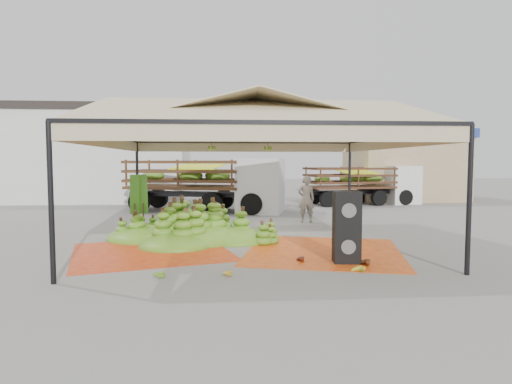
{
  "coord_description": "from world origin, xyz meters",
  "views": [
    {
      "loc": [
        -0.87,
        -12.05,
        2.25
      ],
      "look_at": [
        0.2,
        1.5,
        1.3
      ],
      "focal_mm": 30.0,
      "sensor_mm": 36.0,
      "label": 1
    }
  ],
  "objects": [
    {
      "name": "hand_yellow_b",
      "position": [
        1.85,
        -3.7,
        0.09
      ],
      "size": [
        0.54,
        0.53,
        0.19
      ],
      "primitive_type": "ellipsoid",
      "rotation": [
        0.0,
        0.0,
        0.71
      ],
      "color": "gold",
      "rests_on": "ground"
    },
    {
      "name": "banana_leaves",
      "position": [
        -3.7,
        1.93,
        0.0
      ],
      "size": [
        0.96,
        1.36,
        3.7
      ],
      "primitive_type": null,
      "color": "#2F751F",
      "rests_on": "ground"
    },
    {
      "name": "ground",
      "position": [
        0.0,
        0.0,
        0.0
      ],
      "size": [
        90.0,
        90.0,
        0.0
      ],
      "primitive_type": "plane",
      "color": "slate",
      "rests_on": "ground"
    },
    {
      "name": "hanging_bunches",
      "position": [
        -0.4,
        -0.57,
        2.62
      ],
      "size": [
        1.74,
        0.24,
        0.2
      ],
      "color": "#366F17",
      "rests_on": "ground"
    },
    {
      "name": "speaker_stack",
      "position": [
        1.9,
        -2.77,
        0.8
      ],
      "size": [
        0.63,
        0.57,
        1.6
      ],
      "rotation": [
        0.0,
        0.0,
        -0.11
      ],
      "color": "black",
      "rests_on": "ground"
    },
    {
      "name": "tarp_right",
      "position": [
        1.68,
        -1.56,
        0.01
      ],
      "size": [
        4.62,
        4.76,
        0.01
      ],
      "primitive_type": "cube",
      "rotation": [
        0.0,
        0.0,
        -0.25
      ],
      "color": "orange",
      "rests_on": "ground"
    },
    {
      "name": "building_tan",
      "position": [
        10.0,
        13.0,
        2.07
      ],
      "size": [
        6.3,
        5.3,
        4.1
      ],
      "color": "tan",
      "rests_on": "ground"
    },
    {
      "name": "hand_red_b",
      "position": [
        2.14,
        -3.12,
        0.1
      ],
      "size": [
        0.52,
        0.45,
        0.21
      ],
      "primitive_type": "ellipsoid",
      "rotation": [
        0.0,
        0.0,
        0.18
      ],
      "color": "#542A13",
      "rests_on": "ground"
    },
    {
      "name": "banana_heap",
      "position": [
        -1.74,
        0.27,
        0.54
      ],
      "size": [
        5.33,
        4.52,
        1.07
      ],
      "primitive_type": "ellipsoid",
      "rotation": [
        0.0,
        0.0,
        -0.09
      ],
      "color": "#41831B",
      "rests_on": "ground"
    },
    {
      "name": "truck_right",
      "position": [
        6.82,
        10.25,
        1.26
      ],
      "size": [
        6.22,
        2.97,
        2.05
      ],
      "rotation": [
        0.0,
        0.0,
        0.16
      ],
      "color": "#452717",
      "rests_on": "ground"
    },
    {
      "name": "hand_green",
      "position": [
        -2.17,
        -3.7,
        0.1
      ],
      "size": [
        0.53,
        0.49,
        0.19
      ],
      "primitive_type": "ellipsoid",
      "rotation": [
        0.0,
        0.0,
        -0.4
      ],
      "color": "#467518",
      "rests_on": "ground"
    },
    {
      "name": "tarp_left",
      "position": [
        -2.65,
        -1.29,
        0.01
      ],
      "size": [
        4.54,
        4.42,
        0.01
      ],
      "primitive_type": "cube",
      "rotation": [
        0.0,
        0.0,
        0.28
      ],
      "color": "#C95812",
      "rests_on": "ground"
    },
    {
      "name": "truck_left",
      "position": [
        -1.35,
        7.57,
        1.49
      ],
      "size": [
        7.41,
        4.13,
        2.41
      ],
      "rotation": [
        0.0,
        0.0,
        -0.26
      ],
      "color": "#4F2F1A",
      "rests_on": "ground"
    },
    {
      "name": "vendor",
      "position": [
        2.24,
        3.6,
        0.88
      ],
      "size": [
        0.65,
        0.43,
        1.75
      ],
      "primitive_type": "imported",
      "rotation": [
        0.0,
        0.0,
        3.12
      ],
      "color": "gray",
      "rests_on": "ground"
    },
    {
      "name": "hand_yellow_a",
      "position": [
        -0.84,
        -3.7,
        0.09
      ],
      "size": [
        0.45,
        0.4,
        0.18
      ],
      "primitive_type": "ellipsoid",
      "rotation": [
        0.0,
        0.0,
        -0.22
      ],
      "color": "#B38823",
      "rests_on": "ground"
    },
    {
      "name": "canopy_tent",
      "position": [
        0.0,
        0.0,
        3.3
      ],
      "size": [
        8.1,
        8.1,
        4.0
      ],
      "color": "black",
      "rests_on": "ground"
    },
    {
      "name": "building_white",
      "position": [
        -10.0,
        14.0,
        2.71
      ],
      "size": [
        14.3,
        6.3,
        5.4
      ],
      "color": "silver",
      "rests_on": "ground"
    },
    {
      "name": "hand_red_a",
      "position": [
        0.82,
        -2.64,
        0.09
      ],
      "size": [
        0.41,
        0.35,
        0.17
      ],
      "primitive_type": "ellipsoid",
      "rotation": [
        0.0,
        0.0,
        0.09
      ],
      "color": "#521612",
      "rests_on": "ground"
    }
  ]
}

